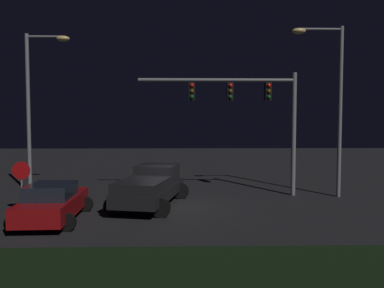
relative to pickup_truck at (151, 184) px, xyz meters
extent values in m
plane|color=black|center=(0.86, -0.25, -1.00)|extent=(80.00, 80.00, 0.00)
cube|color=black|center=(0.86, -8.92, -0.95)|extent=(23.01, 5.46, 0.10)
cube|color=black|center=(-0.04, -0.17, -0.32)|extent=(3.06, 5.69, 0.55)
cube|color=black|center=(0.21, 0.99, 0.38)|extent=(2.19, 2.23, 0.85)
cube|color=black|center=(0.21, 0.99, 0.50)|extent=(2.03, 1.85, 0.51)
cube|color=black|center=(-0.25, -1.23, 0.18)|extent=(2.49, 3.35, 0.45)
cylinder|color=black|center=(-0.65, 1.94, -0.60)|extent=(0.80, 0.22, 0.80)
cylinder|color=black|center=(1.37, 1.52, -0.60)|extent=(0.80, 0.22, 0.80)
cylinder|color=black|center=(-1.44, -1.86, -0.60)|extent=(0.80, 0.22, 0.80)
cylinder|color=black|center=(0.58, -2.28, -0.60)|extent=(0.80, 0.22, 0.80)
cube|color=maroon|center=(-3.63, -2.69, -0.39)|extent=(1.97, 4.47, 0.70)
cube|color=black|center=(-3.62, -2.94, 0.24)|extent=(1.68, 2.06, 0.55)
cylinder|color=black|center=(-4.61, -1.23, -0.68)|extent=(0.64, 0.22, 0.64)
cylinder|color=black|center=(-2.77, -1.16, -0.68)|extent=(0.64, 0.22, 0.64)
cylinder|color=black|center=(-4.49, -4.22, -0.68)|extent=(0.64, 0.22, 0.64)
cylinder|color=black|center=(-2.65, -4.15, -0.68)|extent=(0.64, 0.22, 0.64)
cylinder|color=slate|center=(7.34, 2.35, 2.25)|extent=(0.24, 0.24, 6.50)
cylinder|color=slate|center=(3.24, 2.35, 5.10)|extent=(8.20, 0.18, 0.18)
cube|color=black|center=(5.94, 2.35, 4.50)|extent=(0.32, 0.44, 0.95)
sphere|color=red|center=(5.94, 2.12, 4.80)|extent=(0.22, 0.22, 0.22)
sphere|color=#59380A|center=(5.94, 2.12, 4.50)|extent=(0.22, 0.22, 0.22)
sphere|color=#0C4719|center=(5.94, 2.12, 4.20)|extent=(0.22, 0.22, 0.22)
cube|color=black|center=(3.94, 2.35, 4.50)|extent=(0.32, 0.44, 0.95)
sphere|color=red|center=(3.94, 2.12, 4.80)|extent=(0.22, 0.22, 0.22)
sphere|color=#59380A|center=(3.94, 2.12, 4.50)|extent=(0.22, 0.22, 0.22)
sphere|color=#0C4719|center=(3.94, 2.12, 4.20)|extent=(0.22, 0.22, 0.22)
cube|color=black|center=(1.94, 2.35, 4.50)|extent=(0.32, 0.44, 0.95)
sphere|color=red|center=(1.94, 2.12, 4.80)|extent=(0.22, 0.22, 0.22)
sphere|color=#59380A|center=(1.94, 2.12, 4.50)|extent=(0.22, 0.22, 0.22)
sphere|color=#0C4719|center=(1.94, 2.12, 4.20)|extent=(0.22, 0.22, 0.22)
cylinder|color=slate|center=(-6.87, 3.10, 3.31)|extent=(0.20, 0.20, 8.62)
cylinder|color=slate|center=(-5.91, 3.10, 7.47)|extent=(1.93, 0.12, 0.12)
ellipsoid|color=#F9CC72|center=(-4.94, 3.10, 7.37)|extent=(0.70, 0.44, 0.30)
cylinder|color=slate|center=(9.60, 1.89, 3.40)|extent=(0.20, 0.20, 8.79)
cylinder|color=slate|center=(8.50, 1.89, 7.64)|extent=(2.21, 0.12, 0.12)
ellipsoid|color=#F9CC72|center=(7.39, 1.89, 7.54)|extent=(0.70, 0.44, 0.30)
cylinder|color=slate|center=(-5.35, -1.49, 0.10)|extent=(0.07, 0.07, 2.20)
cylinder|color=#B20C0F|center=(-5.35, -1.52, 0.85)|extent=(0.76, 0.03, 0.76)
camera|label=1|loc=(1.51, -17.44, 2.85)|focal=35.22mm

